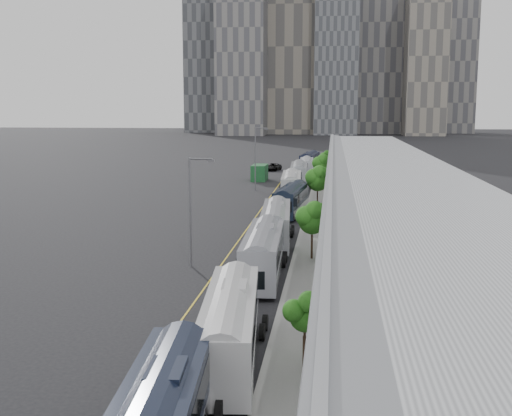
% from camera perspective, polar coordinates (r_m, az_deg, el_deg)
% --- Properties ---
extents(sidewalk, '(10.00, 170.00, 0.12)m').
position_cam_1_polar(sidewalk, '(53.88, 8.56, -4.52)').
color(sidewalk, gray).
rests_on(sidewalk, ground).
extents(lane_line, '(0.12, 160.00, 0.02)m').
position_cam_1_polar(lane_line, '(54.57, -2.56, -4.31)').
color(lane_line, gold).
rests_on(lane_line, ground).
extents(depot, '(12.45, 160.40, 7.20)m').
position_cam_1_polar(depot, '(53.47, 12.92, -0.97)').
color(depot, gray).
rests_on(depot, ground).
extents(skyline, '(145.00, 64.00, 120.00)m').
position_cam_1_polar(skyline, '(324.01, 5.21, 15.65)').
color(skyline, slate).
rests_on(skyline, ground).
extents(bus_2, '(3.65, 12.54, 3.61)m').
position_cam_1_polar(bus_2, '(32.14, -2.31, -11.00)').
color(bus_2, '#BBBBBD').
rests_on(bus_2, ground).
extents(bus_3, '(3.02, 12.74, 3.70)m').
position_cam_1_polar(bus_3, '(47.40, 0.66, -4.40)').
color(bus_3, gray).
rests_on(bus_3, ground).
extents(bus_4, '(3.31, 12.70, 3.67)m').
position_cam_1_polar(bus_4, '(59.03, 1.79, -1.77)').
color(bus_4, gray).
rests_on(bus_4, ground).
extents(bus_5, '(3.62, 12.25, 3.53)m').
position_cam_1_polar(bus_5, '(75.44, 3.17, 0.51)').
color(bus_5, black).
rests_on(bus_5, ground).
extents(bus_6, '(3.17, 12.84, 3.72)m').
position_cam_1_polar(bus_6, '(88.36, 3.16, 1.79)').
color(bus_6, silver).
rests_on(bus_6, ground).
extents(bus_7, '(3.20, 13.06, 3.79)m').
position_cam_1_polar(bus_7, '(103.40, 3.84, 2.83)').
color(bus_7, gray).
rests_on(bus_7, ground).
extents(bus_8, '(2.85, 12.08, 3.51)m').
position_cam_1_polar(bus_8, '(116.62, 4.52, 3.45)').
color(bus_8, '#B8BAC3').
rests_on(bus_8, ground).
extents(bus_9, '(3.70, 12.80, 3.69)m').
position_cam_1_polar(bus_9, '(129.91, 4.79, 4.04)').
color(bus_9, black).
rests_on(bus_9, ground).
extents(tree_1, '(1.48, 1.48, 3.59)m').
position_cam_1_polar(tree_1, '(30.96, 4.36, -9.29)').
color(tree_1, black).
rests_on(tree_1, ground).
extents(tree_2, '(2.31, 2.31, 4.82)m').
position_cam_1_polar(tree_2, '(52.81, 5.02, -0.75)').
color(tree_2, black).
rests_on(tree_2, ground).
extents(tree_3, '(2.77, 2.77, 5.44)m').
position_cam_1_polar(tree_3, '(79.69, 5.51, 2.78)').
color(tree_3, black).
rests_on(tree_3, ground).
extents(tree_4, '(2.63, 2.63, 5.30)m').
position_cam_1_polar(tree_4, '(101.08, 5.85, 4.02)').
color(tree_4, black).
rests_on(tree_4, ground).
extents(tree_5, '(1.77, 1.77, 4.20)m').
position_cam_1_polar(tree_5, '(123.18, 6.24, 4.56)').
color(tree_5, black).
rests_on(tree_5, ground).
extents(street_lamp_near, '(2.04, 0.22, 8.65)m').
position_cam_1_polar(street_lamp_near, '(50.43, -5.66, 0.35)').
color(street_lamp_near, '#59595E').
rests_on(street_lamp_near, ground).
extents(street_lamp_far, '(2.04, 0.22, 9.58)m').
position_cam_1_polar(street_lamp_far, '(97.27, 0.04, 4.78)').
color(street_lamp_far, '#59595E').
rests_on(street_lamp_far, ground).
extents(shipping_container, '(2.51, 5.33, 2.74)m').
position_cam_1_polar(shipping_container, '(111.16, 0.32, 3.16)').
color(shipping_container, '#164A23').
rests_on(shipping_container, ground).
extents(suv, '(3.45, 5.60, 1.45)m').
position_cam_1_polar(suv, '(129.21, 1.52, 3.67)').
color(suv, black).
rests_on(suv, ground).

